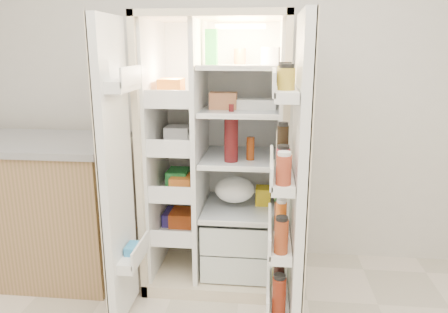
# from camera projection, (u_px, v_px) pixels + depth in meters

# --- Properties ---
(wall_back) EXTENTS (4.00, 0.02, 2.70)m
(wall_back) POSITION_uv_depth(u_px,v_px,m) (247.00, 81.00, 3.10)
(wall_back) COLOR silver
(wall_back) RESTS_ON floor
(refrigerator) EXTENTS (0.92, 0.70, 1.80)m
(refrigerator) POSITION_uv_depth(u_px,v_px,m) (221.00, 174.00, 2.94)
(refrigerator) COLOR beige
(refrigerator) RESTS_ON floor
(freezer_door) EXTENTS (0.15, 0.40, 1.72)m
(freezer_door) POSITION_uv_depth(u_px,v_px,m) (117.00, 177.00, 2.37)
(freezer_door) COLOR white
(freezer_door) RESTS_ON floor
(fridge_door) EXTENTS (0.17, 0.58, 1.72)m
(fridge_door) POSITION_uv_depth(u_px,v_px,m) (294.00, 191.00, 2.19)
(fridge_door) COLOR white
(fridge_door) RESTS_ON floor
(kitchen_counter) EXTENTS (1.36, 0.72, 0.99)m
(kitchen_counter) POSITION_uv_depth(u_px,v_px,m) (27.00, 207.00, 3.01)
(kitchen_counter) COLOR #9E744F
(kitchen_counter) RESTS_ON floor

